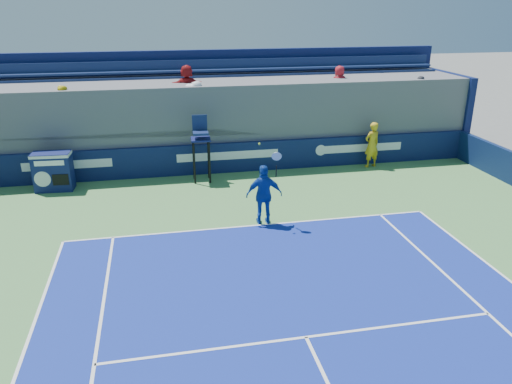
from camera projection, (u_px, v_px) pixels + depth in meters
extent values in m
imported|color=gold|center=(372.00, 145.00, 20.17)|extent=(0.77, 0.61, 1.86)
cube|color=white|center=(253.00, 225.00, 15.08)|extent=(10.97, 0.07, 0.00)
cube|color=white|center=(306.00, 337.00, 10.06)|extent=(8.23, 0.07, 0.00)
cube|color=#0B1641|center=(228.00, 158.00, 19.65)|extent=(20.40, 0.20, 1.20)
cube|color=white|center=(67.00, 165.00, 18.40)|extent=(3.20, 0.01, 0.32)
cube|color=white|center=(228.00, 156.00, 19.51)|extent=(4.00, 0.01, 0.32)
cube|color=white|center=(360.00, 148.00, 20.53)|extent=(3.60, 0.01, 0.32)
cylinder|color=white|center=(321.00, 150.00, 20.21)|extent=(0.44, 0.01, 0.44)
cube|color=#0F184D|center=(53.00, 172.00, 17.75)|extent=(1.34, 0.78, 1.40)
cube|color=silver|center=(51.00, 155.00, 17.52)|extent=(1.36, 0.80, 0.10)
cylinder|color=silver|center=(43.00, 179.00, 17.43)|extent=(0.56, 0.05, 0.56)
cube|color=black|center=(61.00, 180.00, 17.52)|extent=(0.55, 0.05, 0.40)
cube|color=white|center=(49.00, 163.00, 17.26)|extent=(1.00, 0.07, 0.18)
cylinder|color=black|center=(194.00, 163.00, 18.31)|extent=(0.07, 0.07, 1.60)
cylinder|color=black|center=(210.00, 163.00, 18.40)|extent=(0.07, 0.07, 1.60)
cylinder|color=black|center=(194.00, 159.00, 18.83)|extent=(0.07, 0.07, 1.60)
cylinder|color=black|center=(208.00, 158.00, 18.92)|extent=(0.07, 0.07, 1.60)
cube|color=#101651|center=(201.00, 139.00, 18.32)|extent=(0.72, 0.72, 0.06)
cube|color=navy|center=(201.00, 133.00, 18.14)|extent=(0.57, 0.47, 0.08)
cube|color=#132047|center=(200.00, 123.00, 18.36)|extent=(0.55, 0.08, 0.60)
imported|color=#143FA4|center=(264.00, 195.00, 14.93)|extent=(1.13, 0.56, 1.85)
cylinder|color=black|center=(276.00, 171.00, 14.62)|extent=(0.06, 0.16, 0.39)
torus|color=silver|center=(277.00, 156.00, 14.38)|extent=(0.31, 0.17, 0.29)
cylinder|color=silver|center=(277.00, 156.00, 14.38)|extent=(0.26, 0.13, 0.24)
sphere|color=#BFD22E|center=(259.00, 144.00, 14.27)|extent=(0.07, 0.07, 0.07)
cube|color=#55555A|center=(221.00, 120.00, 21.00)|extent=(20.40, 3.60, 3.38)
cube|color=#55555A|center=(225.00, 133.00, 19.84)|extent=(20.40, 0.90, 0.55)
cube|color=#14244D|center=(225.00, 122.00, 19.58)|extent=(20.00, 0.45, 0.08)
cube|color=#14244D|center=(224.00, 115.00, 19.74)|extent=(20.00, 0.06, 0.45)
cube|color=#55555A|center=(222.00, 114.00, 20.47)|extent=(20.40, 0.90, 0.55)
cube|color=#14244D|center=(222.00, 103.00, 20.21)|extent=(20.00, 0.45, 0.08)
cube|color=#14244D|center=(221.00, 97.00, 20.37)|extent=(20.00, 0.06, 0.45)
cube|color=#55555A|center=(219.00, 97.00, 21.10)|extent=(20.40, 0.90, 0.55)
cube|color=#14244D|center=(219.00, 86.00, 20.84)|extent=(20.00, 0.45, 0.08)
cube|color=#14244D|center=(218.00, 81.00, 20.99)|extent=(20.00, 0.06, 0.45)
cube|color=#55555A|center=(216.00, 81.00, 21.72)|extent=(20.40, 0.90, 0.55)
cube|color=#14244D|center=(216.00, 70.00, 21.46)|extent=(20.00, 0.45, 0.08)
cube|color=#14244D|center=(215.00, 65.00, 21.62)|extent=(20.00, 0.06, 0.45)
cube|color=#0C1647|center=(215.00, 100.00, 22.60)|extent=(20.80, 0.30, 4.40)
cube|color=#0C1647|center=(444.00, 110.00, 22.92)|extent=(0.30, 3.90, 3.40)
imported|color=yellow|center=(64.00, 110.00, 18.27)|extent=(0.86, 0.67, 1.76)
imported|color=white|center=(191.00, 106.00, 19.15)|extent=(1.21, 0.87, 1.68)
imported|color=#17817B|center=(245.00, 105.00, 19.55)|extent=(0.96, 0.43, 1.61)
imported|color=#A81821|center=(339.00, 85.00, 20.96)|extent=(0.78, 0.53, 1.56)
imported|color=black|center=(418.00, 97.00, 20.90)|extent=(0.67, 0.48, 1.72)
imported|color=silver|center=(197.00, 104.00, 19.17)|extent=(0.97, 0.74, 1.78)
imported|color=#A6171A|center=(187.00, 87.00, 19.75)|extent=(1.62, 0.54, 1.74)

